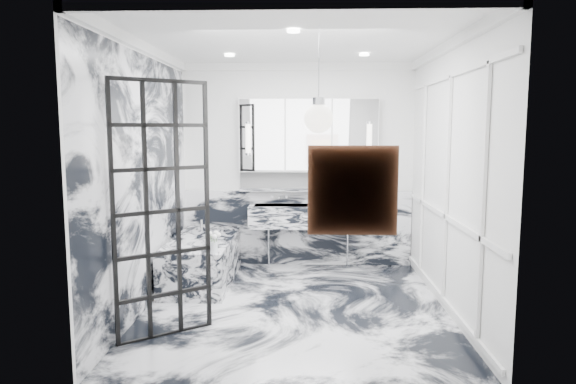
{
  "coord_description": "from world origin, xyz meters",
  "views": [
    {
      "loc": [
        0.12,
        -5.34,
        1.91
      ],
      "look_at": [
        -0.09,
        0.5,
        1.19
      ],
      "focal_mm": 32.0,
      "sensor_mm": 36.0,
      "label": 1
    }
  ],
  "objects_px": {
    "crittall_door": "(162,211)",
    "bathtub": "(203,260)",
    "mirror_cabinet": "(308,135)",
    "trough_sink": "(308,216)"
  },
  "relations": [
    {
      "from": "crittall_door",
      "to": "trough_sink",
      "type": "distance_m",
      "value": 2.74
    },
    {
      "from": "crittall_door",
      "to": "bathtub",
      "type": "bearing_deg",
      "value": 54.19
    },
    {
      "from": "mirror_cabinet",
      "to": "bathtub",
      "type": "relative_size",
      "value": 1.15
    },
    {
      "from": "crittall_door",
      "to": "mirror_cabinet",
      "type": "bearing_deg",
      "value": 26.56
    },
    {
      "from": "mirror_cabinet",
      "to": "bathtub",
      "type": "distance_m",
      "value": 2.2
    },
    {
      "from": "crittall_door",
      "to": "mirror_cabinet",
      "type": "height_order",
      "value": "crittall_door"
    },
    {
      "from": "trough_sink",
      "to": "bathtub",
      "type": "distance_m",
      "value": 1.55
    },
    {
      "from": "bathtub",
      "to": "crittall_door",
      "type": "bearing_deg",
      "value": -90.24
    },
    {
      "from": "mirror_cabinet",
      "to": "trough_sink",
      "type": "bearing_deg",
      "value": -90.0
    },
    {
      "from": "crittall_door",
      "to": "mirror_cabinet",
      "type": "distance_m",
      "value": 2.92
    }
  ]
}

